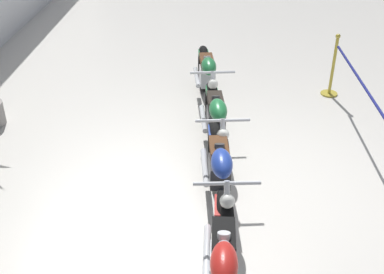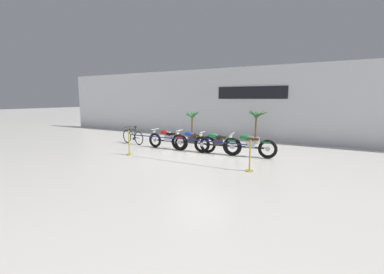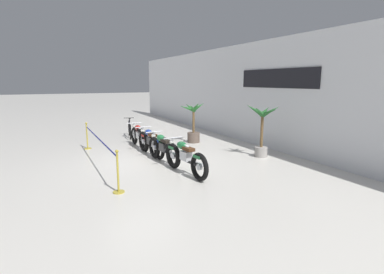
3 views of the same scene
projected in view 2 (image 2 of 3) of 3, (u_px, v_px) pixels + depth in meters
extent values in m
plane|color=silver|center=(199.00, 155.00, 11.03)|extent=(120.00, 120.00, 0.00)
cube|color=white|center=(239.00, 104.00, 15.16)|extent=(28.00, 0.25, 4.20)
cube|color=black|center=(251.00, 93.00, 14.58)|extent=(3.99, 0.04, 0.70)
torus|color=black|center=(155.00, 140.00, 12.70)|extent=(0.72, 0.13, 0.71)
torus|color=black|center=(181.00, 143.00, 11.95)|extent=(0.72, 0.13, 0.71)
cylinder|color=silver|center=(155.00, 140.00, 12.70)|extent=(0.17, 0.08, 0.17)
cylinder|color=silver|center=(181.00, 143.00, 11.95)|extent=(0.17, 0.08, 0.17)
cylinder|color=silver|center=(154.00, 134.00, 12.70)|extent=(0.30, 0.06, 0.59)
cube|color=silver|center=(169.00, 138.00, 12.28)|extent=(0.36, 0.23, 0.26)
cylinder|color=silver|center=(168.00, 134.00, 12.27)|extent=(0.18, 0.11, 0.24)
cylinder|color=silver|center=(169.00, 134.00, 12.23)|extent=(0.18, 0.11, 0.24)
cylinder|color=silver|center=(175.00, 141.00, 12.27)|extent=(0.70, 0.08, 0.07)
cube|color=black|center=(168.00, 141.00, 12.32)|extent=(1.22, 0.08, 0.06)
ellipsoid|color=#B21E19|center=(165.00, 133.00, 12.35)|extent=(0.46, 0.23, 0.22)
cube|color=black|center=(171.00, 134.00, 12.18)|extent=(0.40, 0.21, 0.09)
cube|color=#B21E19|center=(180.00, 137.00, 11.94)|extent=(0.32, 0.16, 0.08)
cylinder|color=silver|center=(155.00, 129.00, 12.61)|extent=(0.05, 0.62, 0.04)
sphere|color=silver|center=(154.00, 132.00, 12.67)|extent=(0.14, 0.14, 0.14)
torus|color=black|center=(179.00, 142.00, 11.98)|extent=(0.76, 0.18, 0.76)
torus|color=black|center=(208.00, 144.00, 11.37)|extent=(0.76, 0.18, 0.76)
cylinder|color=silver|center=(179.00, 142.00, 11.98)|extent=(0.18, 0.09, 0.18)
cylinder|color=silver|center=(208.00, 144.00, 11.37)|extent=(0.18, 0.09, 0.18)
cylinder|color=silver|center=(177.00, 136.00, 11.97)|extent=(0.31, 0.08, 0.59)
cube|color=#2D2D30|center=(194.00, 140.00, 11.63)|extent=(0.37, 0.24, 0.26)
cylinder|color=#2D2D30|center=(193.00, 135.00, 11.62)|extent=(0.19, 0.12, 0.24)
cylinder|color=#2D2D30|center=(195.00, 136.00, 11.58)|extent=(0.19, 0.12, 0.24)
cylinder|color=silver|center=(201.00, 143.00, 11.65)|extent=(0.70, 0.12, 0.07)
cube|color=#47474C|center=(193.00, 143.00, 11.67)|extent=(1.16, 0.14, 0.06)
ellipsoid|color=navy|center=(189.00, 134.00, 11.69)|extent=(0.47, 0.25, 0.22)
cube|color=#4C2D19|center=(197.00, 135.00, 11.54)|extent=(0.41, 0.23, 0.09)
cube|color=navy|center=(207.00, 138.00, 11.35)|extent=(0.33, 0.18, 0.08)
cylinder|color=silver|center=(179.00, 131.00, 11.89)|extent=(0.08, 0.62, 0.04)
sphere|color=silver|center=(178.00, 133.00, 11.94)|extent=(0.14, 0.14, 0.14)
torus|color=black|center=(202.00, 144.00, 11.42)|extent=(0.76, 0.20, 0.75)
torus|color=black|center=(233.00, 147.00, 10.86)|extent=(0.76, 0.20, 0.75)
cylinder|color=silver|center=(202.00, 144.00, 11.42)|extent=(0.18, 0.09, 0.17)
cylinder|color=silver|center=(233.00, 147.00, 10.86)|extent=(0.18, 0.09, 0.17)
cylinder|color=silver|center=(200.00, 138.00, 11.41)|extent=(0.31, 0.08, 0.59)
cube|color=#2D2D30|center=(218.00, 142.00, 11.09)|extent=(0.38, 0.25, 0.26)
cylinder|color=#2D2D30|center=(217.00, 137.00, 11.08)|extent=(0.19, 0.12, 0.24)
cylinder|color=#2D2D30|center=(219.00, 137.00, 11.05)|extent=(0.19, 0.12, 0.24)
cylinder|color=silver|center=(226.00, 145.00, 11.12)|extent=(0.70, 0.13, 0.07)
cube|color=black|center=(217.00, 145.00, 11.14)|extent=(1.13, 0.16, 0.06)
ellipsoid|color=#1E6B38|center=(213.00, 136.00, 11.15)|extent=(0.48, 0.26, 0.22)
cube|color=black|center=(221.00, 137.00, 11.01)|extent=(0.42, 0.23, 0.09)
cube|color=#1E6B38|center=(232.00, 141.00, 10.84)|extent=(0.33, 0.19, 0.08)
cylinder|color=silver|center=(202.00, 132.00, 11.33)|extent=(0.09, 0.62, 0.04)
sphere|color=silver|center=(201.00, 135.00, 11.38)|extent=(0.14, 0.14, 0.14)
torus|color=black|center=(232.00, 146.00, 10.88)|extent=(0.78, 0.21, 0.77)
torus|color=black|center=(268.00, 149.00, 10.30)|extent=(0.78, 0.21, 0.77)
cylinder|color=silver|center=(232.00, 146.00, 10.88)|extent=(0.19, 0.10, 0.18)
cylinder|color=silver|center=(268.00, 149.00, 10.30)|extent=(0.19, 0.10, 0.18)
cylinder|color=silver|center=(230.00, 140.00, 10.87)|extent=(0.31, 0.09, 0.59)
cube|color=silver|center=(250.00, 144.00, 10.54)|extent=(0.38, 0.25, 0.26)
cylinder|color=silver|center=(250.00, 139.00, 10.53)|extent=(0.19, 0.13, 0.24)
cylinder|color=silver|center=(252.00, 139.00, 10.50)|extent=(0.19, 0.13, 0.24)
cylinder|color=silver|center=(258.00, 147.00, 10.58)|extent=(0.70, 0.14, 0.07)
cube|color=black|center=(249.00, 147.00, 10.58)|extent=(1.18, 0.18, 0.06)
ellipsoid|color=#1E6B38|center=(245.00, 137.00, 10.60)|extent=(0.48, 0.26, 0.22)
cube|color=#4C2D19|center=(254.00, 139.00, 10.46)|extent=(0.42, 0.24, 0.09)
cube|color=#1E6B38|center=(267.00, 142.00, 10.28)|extent=(0.33, 0.19, 0.08)
cylinder|color=silver|center=(232.00, 134.00, 10.79)|extent=(0.10, 0.62, 0.04)
sphere|color=silver|center=(230.00, 137.00, 10.84)|extent=(0.14, 0.14, 0.14)
torus|color=black|center=(127.00, 136.00, 14.02)|extent=(0.70, 0.18, 0.70)
torus|color=black|center=(139.00, 138.00, 13.37)|extent=(0.70, 0.18, 0.70)
cylinder|color=black|center=(132.00, 133.00, 13.70)|extent=(0.59, 0.16, 0.43)
cylinder|color=black|center=(133.00, 129.00, 13.63)|extent=(0.55, 0.14, 0.04)
cylinder|color=black|center=(135.00, 132.00, 13.52)|extent=(0.15, 0.07, 0.55)
cube|color=black|center=(135.00, 127.00, 13.46)|extent=(0.19, 0.11, 0.05)
cylinder|color=black|center=(136.00, 138.00, 13.50)|extent=(0.46, 0.12, 0.03)
cylinder|color=black|center=(127.00, 127.00, 13.91)|extent=(0.12, 0.48, 0.03)
cylinder|color=black|center=(134.00, 139.00, 13.66)|extent=(0.13, 0.07, 0.12)
cylinder|color=brown|center=(192.00, 138.00, 14.43)|extent=(0.53, 0.53, 0.43)
cylinder|color=brown|center=(192.00, 125.00, 14.32)|extent=(0.10, 0.10, 0.98)
cone|color=#286B2D|center=(196.00, 114.00, 14.13)|extent=(0.56, 0.17, 0.45)
cone|color=#286B2D|center=(195.00, 115.00, 14.26)|extent=(0.46, 0.40, 0.42)
cone|color=#286B2D|center=(194.00, 114.00, 14.45)|extent=(0.19, 0.62, 0.44)
cone|color=#286B2D|center=(192.00, 114.00, 14.43)|extent=(0.41, 0.50, 0.47)
cone|color=#286B2D|center=(189.00, 115.00, 14.31)|extent=(0.51, 0.24, 0.29)
cone|color=#286B2D|center=(189.00, 114.00, 14.22)|extent=(0.46, 0.38, 0.44)
cone|color=#286B2D|center=(189.00, 115.00, 13.99)|extent=(0.20, 0.70, 0.37)
cone|color=#286B2D|center=(193.00, 115.00, 14.06)|extent=(0.43, 0.43, 0.44)
cylinder|color=gray|center=(255.00, 141.00, 13.72)|extent=(0.44, 0.44, 0.35)
cylinder|color=brown|center=(256.00, 127.00, 13.61)|extent=(0.10, 0.10, 1.15)
cone|color=#235B28|center=(262.00, 114.00, 13.38)|extent=(0.72, 0.20, 0.39)
cone|color=#235B28|center=(260.00, 113.00, 13.62)|extent=(0.44, 0.62, 0.50)
cone|color=#235B28|center=(255.00, 114.00, 13.73)|extent=(0.35, 0.54, 0.45)
cone|color=#235B28|center=(252.00, 114.00, 13.63)|extent=(0.58, 0.22, 0.37)
cone|color=#235B28|center=(253.00, 113.00, 13.36)|extent=(0.42, 0.65, 0.56)
cone|color=#235B28|center=(257.00, 114.00, 13.30)|extent=(0.34, 0.54, 0.44)
cylinder|color=gold|center=(129.00, 154.00, 11.07)|extent=(0.28, 0.28, 0.03)
cylinder|color=gold|center=(129.00, 143.00, 11.00)|extent=(0.05, 0.05, 0.95)
sphere|color=gold|center=(129.00, 131.00, 10.92)|extent=(0.08, 0.08, 0.08)
cylinder|color=navy|center=(182.00, 139.00, 9.69)|extent=(5.06, 0.04, 0.04)
cylinder|color=gold|center=(249.00, 171.00, 8.56)|extent=(0.28, 0.28, 0.03)
cylinder|color=gold|center=(250.00, 156.00, 8.49)|extent=(0.05, 0.05, 0.95)
sphere|color=gold|center=(250.00, 141.00, 8.41)|extent=(0.08, 0.08, 0.08)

